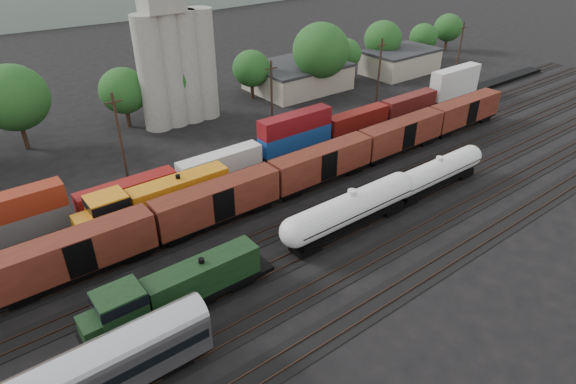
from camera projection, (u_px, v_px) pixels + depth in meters
ground at (300, 221)px, 55.87m from camera, size 600.00×600.00×0.00m
tracks at (300, 220)px, 55.85m from camera, size 180.00×33.20×0.20m
green_locomotive at (171, 292)px, 41.43m from camera, size 17.78×3.14×4.71m
tank_car_a at (351, 209)px, 52.61m from camera, size 18.92×3.39×4.96m
tank_car_b at (437, 172)px, 60.75m from camera, size 16.80×3.01×4.40m
orange_locomotive at (153, 201)px, 54.25m from camera, size 19.79×3.30×4.95m
boxcar_string at (153, 225)px, 49.53m from camera, size 122.80×2.90×4.20m
container_wall at (142, 184)px, 58.23m from camera, size 164.44×2.60×5.80m
grain_silo at (175, 56)px, 76.58m from camera, size 13.40×5.00×29.00m
industrial_sheds at (201, 105)px, 82.21m from camera, size 119.38×17.26×5.10m
tree_band at (84, 94)px, 72.25m from camera, size 167.49×21.46×13.97m
utility_poles at (203, 115)px, 67.80m from camera, size 122.20×0.36×12.00m
distant_hills at (29, 24)px, 256.78m from camera, size 860.00×286.00×130.00m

